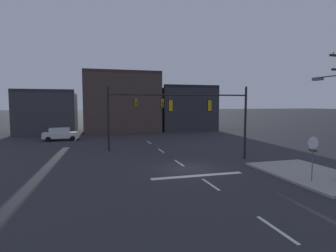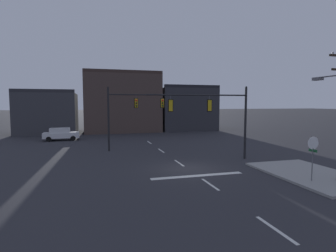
{
  "view_description": "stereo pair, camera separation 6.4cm",
  "coord_description": "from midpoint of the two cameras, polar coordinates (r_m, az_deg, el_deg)",
  "views": [
    {
      "loc": [
        -6.69,
        -18.5,
        4.79
      ],
      "look_at": [
        -0.64,
        3.07,
        2.93
      ],
      "focal_mm": 28.98,
      "sensor_mm": 36.0,
      "label": 1
    },
    {
      "loc": [
        -6.63,
        -18.52,
        4.79
      ],
      "look_at": [
        -0.64,
        3.07,
        2.93
      ],
      "focal_mm": 28.98,
      "sensor_mm": 36.0,
      "label": 2
    }
  ],
  "objects": [
    {
      "name": "building_row",
      "position": [
        47.93,
        -8.91,
        3.89
      ],
      "size": [
        32.71,
        9.21,
        10.08
      ],
      "color": "#38383D",
      "rests_on": "ground"
    },
    {
      "name": "sidewalk_near_corner",
      "position": [
        20.69,
        27.84,
        -8.99
      ],
      "size": [
        5.0,
        8.0,
        0.15
      ],
      "primitive_type": "cube",
      "color": "gray",
      "rests_on": "ground"
    },
    {
      "name": "ground_plane",
      "position": [
        20.24,
        4.06,
        -8.96
      ],
      "size": [
        400.0,
        400.0,
        0.0
      ],
      "primitive_type": "plane",
      "color": "#2B2B30"
    },
    {
      "name": "stop_bar_paint",
      "position": [
        18.43,
        6.19,
        -10.34
      ],
      "size": [
        6.4,
        0.5,
        0.01
      ],
      "primitive_type": "cube",
      "color": "silver",
      "rests_on": "ground"
    },
    {
      "name": "signal_mast_far_side",
      "position": [
        28.06,
        -8.06,
        3.64
      ],
      "size": [
        7.43,
        0.48,
        6.47
      ],
      "color": "black",
      "rests_on": "ground"
    },
    {
      "name": "lane_centreline",
      "position": [
        22.09,
        2.29,
        -7.78
      ],
      "size": [
        0.16,
        26.4,
        0.01
      ],
      "color": "silver",
      "rests_on": "ground"
    },
    {
      "name": "signal_mast_near_side",
      "position": [
        23.15,
        10.07,
        3.13
      ],
      "size": [
        8.73,
        0.67,
        6.27
      ],
      "color": "black",
      "rests_on": "ground"
    },
    {
      "name": "stop_sign",
      "position": [
        18.35,
        28.1,
        -4.11
      ],
      "size": [
        0.76,
        0.64,
        2.83
      ],
      "color": "#56565B",
      "rests_on": "ground"
    },
    {
      "name": "car_lot_nearside",
      "position": [
        37.89,
        -21.73,
        -1.55
      ],
      "size": [
        4.53,
        2.1,
        1.61
      ],
      "color": "silver",
      "rests_on": "ground"
    }
  ]
}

